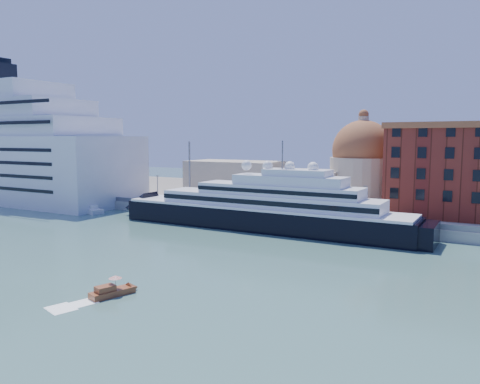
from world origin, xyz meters
The scene contains 10 objects.
ground centered at (0.00, 0.00, 0.00)m, with size 400.00×400.00×0.00m, color #3A6560.
quay centered at (0.00, 34.00, 1.25)m, with size 180.00×10.00×2.50m, color gray.
land centered at (0.00, 75.00, 1.00)m, with size 260.00×72.00×2.00m, color slate.
quay_fence centered at (0.00, 29.50, 3.10)m, with size 180.00×0.10×1.20m, color slate.
superyacht centered at (5.23, 23.00, 4.20)m, with size 81.48×11.30×24.35m.
service_barge centered at (-47.01, 20.54, 0.70)m, with size 11.42×5.88×2.45m.
water_taxi centered at (11.40, -29.39, 0.69)m, with size 3.73×6.42×2.89m.
warehouse centered at (52.00, 52.00, 13.79)m, with size 43.00×19.00×23.25m.
church centered at (6.39, 57.72, 10.91)m, with size 66.00×18.00×25.50m.
lamp_posts centered at (-12.67, 32.27, 9.84)m, with size 120.80×2.40×18.00m.
Camera 1 is at (56.92, -74.36, 21.32)m, focal length 35.00 mm.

